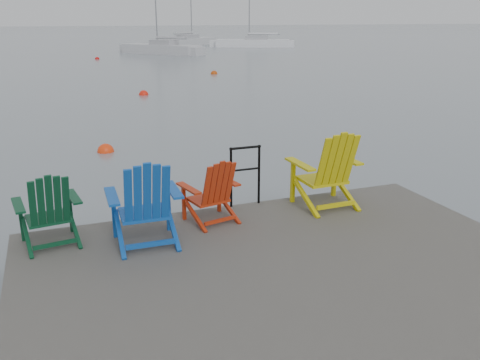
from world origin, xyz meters
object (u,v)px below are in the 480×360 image
object	(u,v)px
handrail	(245,170)
buoy_d	(97,59)
chair_blue	(145,202)
buoy_a	(106,152)
chair_green	(48,209)
sailboat_near	(161,50)
buoy_b	(144,95)
sailboat_far	(253,44)
chair_yellow	(328,169)
sailboat_mid	(190,42)
buoy_c	(214,74)
chair_red	(212,191)

from	to	relation	value
handrail	buoy_d	size ratio (longest dim) A/B	2.54
handrail	chair_blue	world-z (taller)	chair_blue
buoy_a	chair_green	bearing A→B (deg)	-101.68
chair_blue	sailboat_near	xyz separation A→B (m)	(9.08, 41.18, -0.70)
sailboat_near	buoy_d	world-z (taller)	sailboat_near
buoy_a	buoy_b	world-z (taller)	buoy_a
sailboat_far	sailboat_near	bearing A→B (deg)	148.17
chair_yellow	buoy_d	distance (m)	36.34
chair_blue	sailboat_near	distance (m)	42.18
handrail	buoy_d	world-z (taller)	handrail
handrail	sailboat_far	xyz separation A→B (m)	(19.33, 47.47, -0.69)
chair_green	sailboat_far	xyz separation A→B (m)	(22.06, 47.94, -0.62)
chair_green	buoy_d	world-z (taller)	chair_green
handrail	sailboat_mid	xyz separation A→B (m)	(13.76, 53.70, -0.69)
buoy_c	handrail	bearing A→B (deg)	-106.66
chair_yellow	sailboat_far	size ratio (longest dim) A/B	0.10
chair_red	chair_blue	bearing A→B (deg)	-169.96
chair_blue	chair_yellow	size ratio (longest dim) A/B	0.95
chair_red	buoy_a	size ratio (longest dim) A/B	2.20
sailboat_near	buoy_a	size ratio (longest dim) A/B	26.77
chair_green	buoy_d	distance (m)	36.54
sailboat_far	buoy_c	bearing A→B (deg)	-179.53
buoy_c	sailboat_near	bearing A→B (deg)	87.39
chair_red	buoy_b	size ratio (longest dim) A/B	2.22
handrail	sailboat_mid	distance (m)	55.44
sailboat_near	buoy_a	world-z (taller)	sailboat_near
buoy_a	buoy_c	distance (m)	18.08
buoy_c	chair_red	bearing A→B (deg)	-107.86
buoy_d	chair_blue	bearing A→B (deg)	-94.60
handrail	buoy_c	distance (m)	23.12
chair_red	buoy_d	xyz separation A→B (m)	(1.98, 36.29, -0.95)
buoy_a	buoy_c	xyz separation A→B (m)	(8.03, 16.20, 0.00)
sailboat_far	buoy_c	distance (m)	28.35
chair_green	buoy_b	world-z (taller)	chair_green
sailboat_near	chair_red	bearing A→B (deg)	-137.96
sailboat_near	handrail	bearing A→B (deg)	-137.18
sailboat_far	buoy_c	xyz separation A→B (m)	(-12.71, -25.34, -0.36)
buoy_a	buoy_d	world-z (taller)	buoy_a
chair_green	buoy_b	distance (m)	16.18
sailboat_far	handrail	bearing A→B (deg)	-175.05
sailboat_mid	sailboat_far	bearing A→B (deg)	-0.17
sailboat_near	buoy_b	xyz separation A→B (m)	(-6.22, -25.12, -0.36)
sailboat_mid	chair_blue	bearing A→B (deg)	-57.72
chair_blue	buoy_c	xyz separation A→B (m)	(8.25, 23.00, -1.06)
chair_green	buoy_a	xyz separation A→B (m)	(1.32, 6.40, -0.98)
buoy_a	chair_yellow	bearing A→B (deg)	-68.76
buoy_a	chair_blue	bearing A→B (deg)	-91.89
buoy_c	chair_blue	bearing A→B (deg)	-109.74
chair_green	chair_red	distance (m)	2.07
chair_red	buoy_c	xyz separation A→B (m)	(7.28, 22.59, -0.95)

